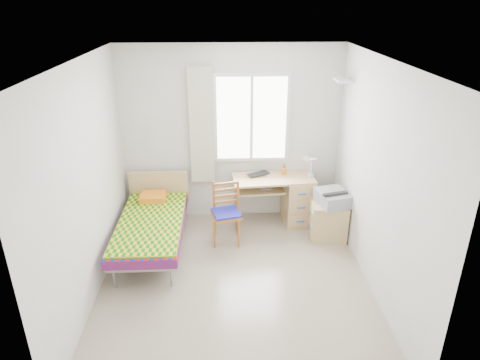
% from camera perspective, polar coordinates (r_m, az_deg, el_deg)
% --- Properties ---
extents(floor, '(3.50, 3.50, 0.00)m').
position_cam_1_polar(floor, '(5.33, -0.69, -13.35)').
color(floor, '#BCAD93').
rests_on(floor, ground).
extents(ceiling, '(3.50, 3.50, 0.00)m').
position_cam_1_polar(ceiling, '(4.30, -0.86, 15.55)').
color(ceiling, white).
rests_on(ceiling, wall_back).
extents(wall_back, '(3.20, 0.00, 3.20)m').
position_cam_1_polar(wall_back, '(6.30, -1.22, 6.02)').
color(wall_back, silver).
rests_on(wall_back, ground).
extents(wall_left, '(0.00, 3.50, 3.50)m').
position_cam_1_polar(wall_left, '(4.89, -19.85, -0.76)').
color(wall_left, silver).
rests_on(wall_left, ground).
extents(wall_right, '(0.00, 3.50, 3.50)m').
position_cam_1_polar(wall_right, '(4.97, 18.03, -0.15)').
color(wall_right, silver).
rests_on(wall_right, ground).
extents(window, '(1.10, 0.04, 1.30)m').
position_cam_1_polar(window, '(6.22, 1.55, 8.19)').
color(window, white).
rests_on(window, wall_back).
extents(curtain, '(0.35, 0.05, 1.70)m').
position_cam_1_polar(curtain, '(6.20, -5.14, 7.08)').
color(curtain, beige).
rests_on(curtain, wall_back).
extents(floating_shelf, '(0.20, 0.32, 0.03)m').
position_cam_1_polar(floating_shelf, '(5.97, 13.60, 12.82)').
color(floating_shelf, white).
rests_on(floating_shelf, wall_right).
extents(bed, '(0.87, 1.83, 0.79)m').
position_cam_1_polar(bed, '(5.88, -11.67, -5.57)').
color(bed, gray).
rests_on(bed, floor).
extents(desk, '(1.22, 0.64, 0.74)m').
position_cam_1_polar(desk, '(6.44, 7.14, -2.37)').
color(desk, tan).
rests_on(desk, floor).
extents(chair, '(0.45, 0.45, 0.85)m').
position_cam_1_polar(chair, '(5.90, -1.78, -3.86)').
color(chair, '#974E1D').
rests_on(chair, floor).
extents(cabinet, '(0.53, 0.47, 0.54)m').
position_cam_1_polar(cabinet, '(6.18, 11.63, -5.28)').
color(cabinet, tan).
rests_on(cabinet, floor).
extents(printer, '(0.49, 0.54, 0.20)m').
position_cam_1_polar(printer, '(6.00, 12.28, -2.30)').
color(printer, '#93969A').
rests_on(printer, cabinet).
extents(laptop, '(0.41, 0.36, 0.03)m').
position_cam_1_polar(laptop, '(6.29, 2.71, 0.63)').
color(laptop, black).
rests_on(laptop, desk).
extents(pen_cup, '(0.10, 0.10, 0.09)m').
position_cam_1_polar(pen_cup, '(6.38, 5.85, 1.19)').
color(pen_cup, orange).
rests_on(pen_cup, desk).
extents(task_lamp, '(0.22, 0.31, 0.39)m').
position_cam_1_polar(task_lamp, '(6.17, 9.15, 2.17)').
color(task_lamp, white).
rests_on(task_lamp, desk).
extents(book, '(0.19, 0.25, 0.02)m').
position_cam_1_polar(book, '(6.32, 2.70, -0.84)').
color(book, gray).
rests_on(book, desk).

